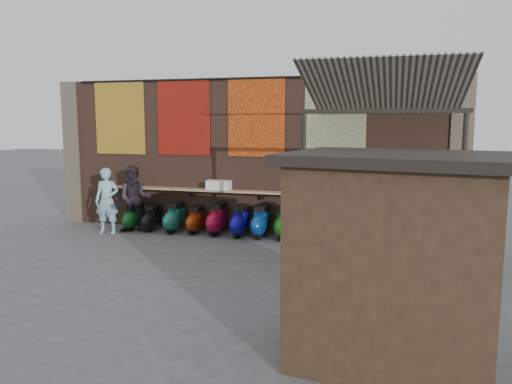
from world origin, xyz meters
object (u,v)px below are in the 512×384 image
scooter_stool_5 (241,221)px  diner_right (135,199)px  scooter_stool_1 (152,218)px  scooter_stool_6 (261,222)px  scooter_stool_9 (333,226)px  shelf_box (219,185)px  scooter_stool_10 (358,226)px  shopper_tan (383,221)px  shopper_navy (402,220)px  scooter_stool_3 (196,220)px  scooter_stool_4 (217,219)px  market_stall (395,266)px  scooter_stool_7 (284,223)px  scooter_stool_0 (135,216)px  diner_left (107,201)px  shopper_grey (349,229)px  scooter_stool_2 (175,218)px  scooter_stool_8 (309,226)px

scooter_stool_5 → diner_right: 2.87m
scooter_stool_1 → scooter_stool_6: (3.00, 0.05, 0.06)m
scooter_stool_9 → diner_right: 5.18m
shelf_box → scooter_stool_10: (3.62, -0.26, -0.83)m
scooter_stool_5 → shopper_tan: shopper_tan is taller
scooter_stool_5 → scooter_stool_6: 0.53m
scooter_stool_1 → shopper_navy: 6.61m
scooter_stool_3 → diner_right: (-1.59, -0.30, 0.53)m
scooter_stool_4 → shopper_navy: size_ratio=0.45×
scooter_stool_4 → market_stall: bearing=-53.3°
shelf_box → scooter_stool_5: 1.14m
shelf_box → scooter_stool_5: (0.69, -0.30, -0.86)m
shelf_box → scooter_stool_10: shelf_box is taller
scooter_stool_3 → shopper_tan: (4.76, -1.20, 0.46)m
shelf_box → scooter_stool_4: shelf_box is taller
scooter_stool_7 → scooter_stool_0: bearing=-179.8°
diner_left → shopper_navy: bearing=-18.5°
scooter_stool_9 → shopper_navy: shopper_navy is taller
shopper_grey → scooter_stool_10: bearing=-79.7°
scooter_stool_1 → scooter_stool_2: scooter_stool_2 is taller
scooter_stool_8 → scooter_stool_9: (0.58, -0.05, 0.03)m
scooter_stool_5 → scooter_stool_8: scooter_stool_5 is taller
scooter_stool_4 → shopper_grey: bearing=-29.6°
scooter_stool_8 → scooter_stool_10: 1.19m
scooter_stool_6 → shopper_grey: 3.12m
scooter_stool_9 → diner_left: 5.83m
scooter_stool_7 → scooter_stool_1: bearing=-179.7°
scooter_stool_2 → shopper_tan: 5.48m
shelf_box → scooter_stool_8: size_ratio=0.83×
shelf_box → market_stall: size_ratio=0.26×
scooter_stool_5 → shopper_grey: shopper_grey is taller
scooter_stool_6 → scooter_stool_7: scooter_stool_7 is taller
scooter_stool_4 → scooter_stool_10: bearing=-0.0°
scooter_stool_0 → shelf_box: bearing=7.7°
scooter_stool_0 → scooter_stool_2: bearing=0.2°
scooter_stool_10 → shelf_box: bearing=175.9°
scooter_stool_10 → shopper_navy: shopper_navy is taller
diner_right → shopper_grey: 5.96m
scooter_stool_0 → scooter_stool_9: bearing=-0.0°
shelf_box → scooter_stool_6: shelf_box is taller
scooter_stool_2 → scooter_stool_0: bearing=-179.8°
shelf_box → scooter_stool_1: size_ratio=0.87×
scooter_stool_3 → scooter_stool_10: (4.16, 0.01, 0.07)m
scooter_stool_8 → scooter_stool_9: scooter_stool_9 is taller
shopper_grey → shopper_tan: 1.02m
scooter_stool_6 → shopper_tan: size_ratio=0.52×
scooter_stool_5 → scooter_stool_9: size_ratio=1.01×
scooter_stool_10 → scooter_stool_8: bearing=-179.8°
shelf_box → scooter_stool_10: bearing=-4.1°
scooter_stool_10 → diner_right: size_ratio=0.50×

